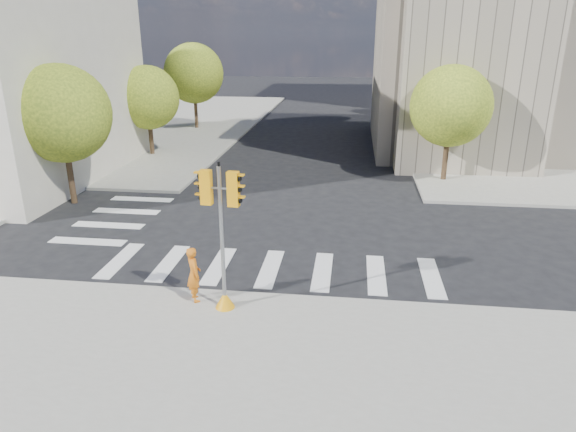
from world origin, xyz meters
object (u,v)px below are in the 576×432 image
at_px(traffic_signal, 223,250).
at_px(photographer, 194,274).
at_px(lamp_far, 421,71).
at_px(lamp_near, 449,88).

distance_m(traffic_signal, photographer, 1.41).
distance_m(lamp_far, photographer, 34.35).
bearing_deg(lamp_far, traffic_signal, -105.13).
relative_size(traffic_signal, photographer, 2.56).
height_order(lamp_near, photographer, lamp_near).
height_order(traffic_signal, photographer, traffic_signal).
xyz_separation_m(lamp_far, photographer, (-9.91, -32.69, -3.59)).
relative_size(lamp_near, lamp_far, 1.00).
xyz_separation_m(lamp_near, lamp_far, (0.00, 14.00, 0.00)).
distance_m(lamp_near, lamp_far, 14.00).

